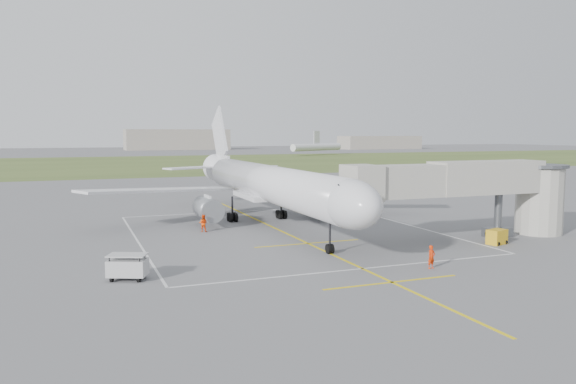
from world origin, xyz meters
name	(u,v)px	position (x,y,z in m)	size (l,w,h in m)	color
ground	(271,226)	(0.00, 0.00, 0.00)	(700.00, 700.00, 0.00)	#5B5B5E
grass_strip	(136,164)	(0.00, 130.00, 0.01)	(700.00, 120.00, 0.02)	#455826
apron_markings	(291,235)	(0.00, -5.82, 0.01)	(28.20, 60.00, 0.01)	yellow
airliner	(268,184)	(0.00, 0.75, 4.39)	(38.93, 46.75, 13.52)	silver
jet_bridge	(480,188)	(15.72, -13.50, 4.74)	(23.40, 5.00, 7.20)	gray
gpu_unit	(497,237)	(15.43, -16.33, 0.65)	(2.00, 1.65, 1.31)	gold
baggage_cart	(128,267)	(-16.13, -17.10, 0.89)	(2.89, 2.37, 1.74)	#B5B5B5
ramp_worker_nose	(431,257)	(4.66, -21.76, 0.85)	(0.62, 0.41, 1.70)	red
ramp_worker_wing	(203,223)	(-7.37, -0.79, 0.86)	(0.84, 0.65, 1.72)	#FF4708
distant_hangars	(76,142)	(-16.15, 265.19, 5.17)	(345.00, 49.00, 12.00)	gray
distant_aircraft	(130,150)	(1.40, 162.35, 3.59)	(186.61, 50.29, 8.85)	silver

